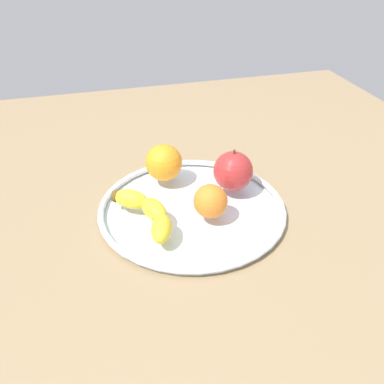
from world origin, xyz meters
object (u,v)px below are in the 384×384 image
(banana, at_px, (147,211))
(orange_back_right, at_px, (210,201))
(apple, at_px, (233,171))
(fruit_bowl, at_px, (192,208))
(orange_back_left, at_px, (164,163))

(banana, bearing_deg, orange_back_right, -119.13)
(banana, bearing_deg, apple, -92.55)
(banana, distance_m, apple, 0.20)
(fruit_bowl, relative_size, banana, 2.06)
(apple, relative_size, orange_back_right, 1.39)
(fruit_bowl, bearing_deg, orange_back_right, -149.88)
(fruit_bowl, distance_m, orange_back_right, 0.06)
(orange_back_left, bearing_deg, orange_back_right, -159.95)
(banana, xyz_separation_m, orange_back_left, (0.13, -0.06, 0.02))
(fruit_bowl, xyz_separation_m, apple, (0.04, -0.10, 0.05))
(banana, height_order, orange_back_left, orange_back_left)
(apple, xyz_separation_m, orange_back_right, (-0.08, 0.07, -0.01))
(orange_back_right, relative_size, orange_back_left, 0.82)
(fruit_bowl, height_order, apple, apple)
(orange_back_right, bearing_deg, banana, 80.79)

